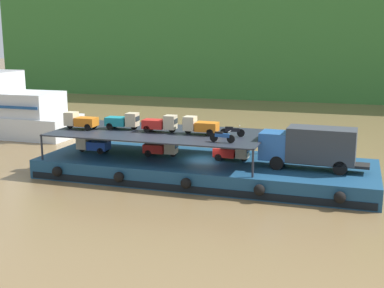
% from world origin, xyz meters
% --- Properties ---
extents(ground_plane, '(400.00, 400.00, 0.00)m').
position_xyz_m(ground_plane, '(0.00, 0.00, 0.00)').
color(ground_plane, brown).
extents(hillside_far_bank, '(118.54, 34.89, 32.12)m').
position_xyz_m(hillside_far_bank, '(0.00, 68.77, 18.09)').
color(hillside_far_bank, '#387533').
rests_on(hillside_far_bank, ground).
extents(cargo_barge, '(26.19, 9.41, 1.50)m').
position_xyz_m(cargo_barge, '(0.00, -0.04, 0.75)').
color(cargo_barge, navy).
rests_on(cargo_barge, ground).
extents(covered_lorry, '(7.91, 2.49, 3.10)m').
position_xyz_m(covered_lorry, '(8.11, -0.36, 3.19)').
color(covered_lorry, '#285BA3').
rests_on(covered_lorry, cargo_barge).
extents(cargo_rack, '(16.99, 7.99, 2.00)m').
position_xyz_m(cargo_rack, '(-3.80, 0.00, 3.44)').
color(cargo_rack, '#232833').
rests_on(cargo_rack, cargo_barge).
extents(mini_truck_lower_stern, '(2.77, 1.25, 1.38)m').
position_xyz_m(mini_truck_lower_stern, '(-9.69, -0.39, 2.19)').
color(mini_truck_lower_stern, '#1E47B7').
rests_on(mini_truck_lower_stern, cargo_barge).
extents(mini_truck_lower_aft, '(2.79, 1.29, 1.38)m').
position_xyz_m(mini_truck_lower_aft, '(-3.72, 0.14, 2.19)').
color(mini_truck_lower_aft, red).
rests_on(mini_truck_lower_aft, cargo_barge).
extents(mini_truck_lower_mid, '(2.76, 1.23, 1.38)m').
position_xyz_m(mini_truck_lower_mid, '(2.09, 0.46, 2.19)').
color(mini_truck_lower_mid, red).
rests_on(mini_truck_lower_mid, cargo_barge).
extents(mini_truck_upper_stern, '(2.75, 1.22, 1.38)m').
position_xyz_m(mini_truck_upper_stern, '(-10.59, -0.67, 4.19)').
color(mini_truck_upper_stern, orange).
rests_on(mini_truck_upper_stern, cargo_rack).
extents(mini_truck_upper_mid, '(2.78, 1.27, 1.38)m').
position_xyz_m(mini_truck_upper_mid, '(-7.20, 0.36, 4.19)').
color(mini_truck_upper_mid, teal).
rests_on(mini_truck_upper_mid, cargo_rack).
extents(mini_truck_upper_fore, '(2.78, 1.27, 1.38)m').
position_xyz_m(mini_truck_upper_fore, '(-3.75, 0.09, 4.19)').
color(mini_truck_upper_fore, red).
rests_on(mini_truck_upper_fore, cargo_rack).
extents(mini_truck_upper_bow, '(2.74, 1.20, 1.38)m').
position_xyz_m(mini_truck_upper_bow, '(-0.43, 0.11, 4.19)').
color(mini_truck_upper_bow, orange).
rests_on(mini_truck_upper_bow, cargo_rack).
extents(motorcycle_upper_port, '(1.90, 0.55, 0.87)m').
position_xyz_m(motorcycle_upper_port, '(2.01, -2.39, 3.93)').
color(motorcycle_upper_port, black).
rests_on(motorcycle_upper_port, cargo_rack).
extents(motorcycle_upper_centre, '(1.90, 0.55, 0.87)m').
position_xyz_m(motorcycle_upper_centre, '(2.18, -0.00, 3.93)').
color(motorcycle_upper_centre, black).
rests_on(motorcycle_upper_centre, cargo_rack).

